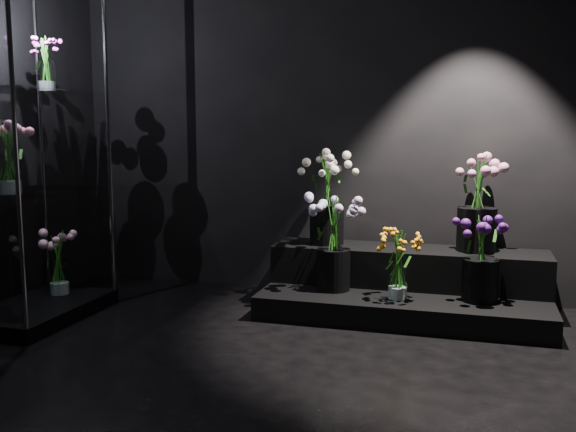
% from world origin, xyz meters
% --- Properties ---
extents(floor, '(4.00, 4.00, 0.00)m').
position_xyz_m(floor, '(0.00, 0.00, 0.00)').
color(floor, black).
rests_on(floor, ground).
extents(wall_back, '(4.00, 0.00, 4.00)m').
position_xyz_m(wall_back, '(0.00, 2.00, 1.40)').
color(wall_back, black).
rests_on(wall_back, floor).
extents(display_riser, '(1.97, 0.87, 0.44)m').
position_xyz_m(display_riser, '(0.74, 1.61, 0.18)').
color(display_riser, black).
rests_on(display_riser, floor).
extents(display_case, '(0.62, 1.03, 2.27)m').
position_xyz_m(display_case, '(-1.67, 0.73, 1.13)').
color(display_case, black).
rests_on(display_case, floor).
extents(bouquet_orange_bells, '(0.29, 0.29, 0.47)m').
position_xyz_m(bouquet_orange_bells, '(0.72, 1.31, 0.41)').
color(bouquet_orange_bells, white).
rests_on(bouquet_orange_bells, display_riser).
extents(bouquet_lilac, '(0.41, 0.41, 0.66)m').
position_xyz_m(bouquet_lilac, '(0.25, 1.44, 0.55)').
color(bouquet_lilac, black).
rests_on(bouquet_lilac, display_riser).
extents(bouquet_purple, '(0.40, 0.40, 0.59)m').
position_xyz_m(bouquet_purple, '(1.25, 1.42, 0.50)').
color(bouquet_purple, black).
rests_on(bouquet_purple, display_riser).
extents(bouquet_cream_roses, '(0.39, 0.39, 0.68)m').
position_xyz_m(bouquet_cream_roses, '(0.13, 1.73, 0.83)').
color(bouquet_cream_roses, black).
rests_on(bouquet_cream_roses, display_riser).
extents(bouquet_pink_roses, '(0.45, 0.45, 0.68)m').
position_xyz_m(bouquet_pink_roses, '(1.21, 1.76, 0.81)').
color(bouquet_pink_roses, black).
rests_on(bouquet_pink_roses, display_riser).
extents(bouquet_case_pink, '(0.32, 0.32, 0.48)m').
position_xyz_m(bouquet_case_pink, '(-1.67, 0.52, 1.13)').
color(bouquet_case_pink, white).
rests_on(bouquet_case_pink, display_case).
extents(bouquet_case_magenta, '(0.21, 0.21, 0.36)m').
position_xyz_m(bouquet_case_magenta, '(-1.63, 0.88, 1.74)').
color(bouquet_case_magenta, white).
rests_on(bouquet_case_magenta, display_case).
extents(bouquet_case_base_pink, '(0.35, 0.35, 0.46)m').
position_xyz_m(bouquet_case_base_pink, '(-1.68, 0.98, 0.35)').
color(bouquet_case_base_pink, white).
rests_on(bouquet_case_base_pink, display_case).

